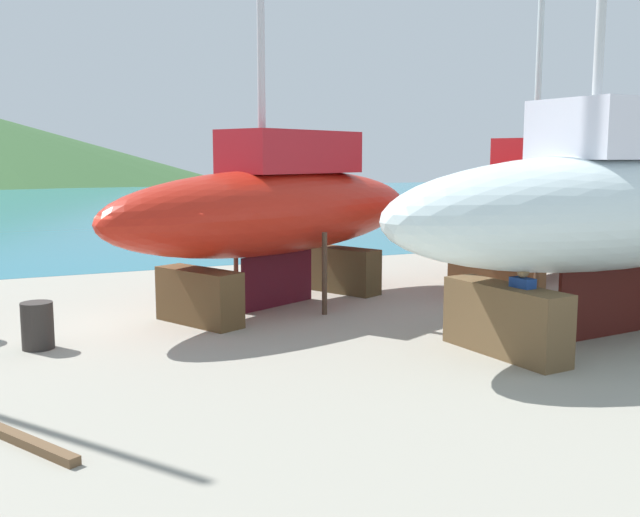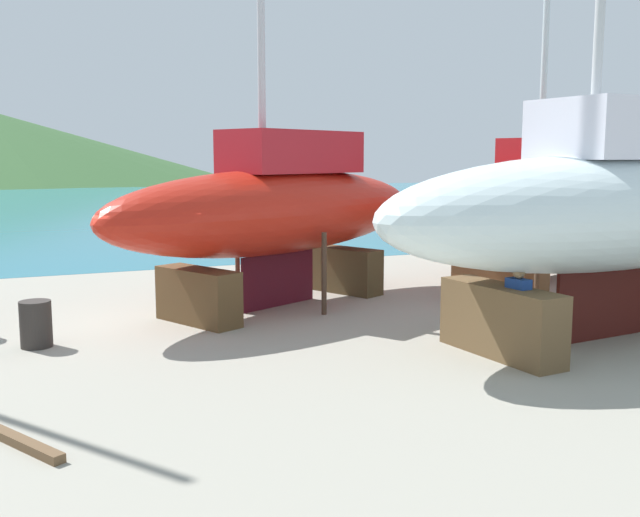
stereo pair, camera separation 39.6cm
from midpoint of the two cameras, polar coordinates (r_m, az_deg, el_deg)
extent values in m
plane|color=#9A9688|center=(13.06, -11.77, -8.20)|extent=(43.81, 43.81, 0.00)
cube|color=teal|center=(56.68, -20.55, 3.82)|extent=(175.24, 66.48, 0.01)
cube|color=brown|center=(16.01, -8.85, -2.93)|extent=(1.55, 2.24, 1.20)
cube|color=#473821|center=(19.48, 2.46, -0.90)|extent=(1.55, 2.24, 1.20)
cylinder|color=#443124|center=(16.62, 1.01, -1.21)|extent=(0.12, 0.12, 1.90)
cylinder|color=#4D2F23|center=(18.66, -5.89, -0.24)|extent=(0.12, 0.12, 1.90)
ellipsoid|color=red|center=(17.45, -2.67, 3.71)|extent=(10.10, 6.67, 2.02)
cube|color=#4B101D|center=(17.66, -2.64, -1.85)|extent=(2.18, 1.09, 1.41)
cube|color=#A81A22|center=(17.76, -1.57, 8.36)|extent=(3.91, 2.98, 1.01)
cylinder|color=#B7B9CE|center=(18.32, 0.04, 9.59)|extent=(3.19, 1.60, 0.13)
cube|color=brown|center=(13.69, 14.84, -4.76)|extent=(0.95, 2.71, 1.29)
cylinder|color=brown|center=(16.76, 17.34, -1.18)|extent=(0.12, 0.12, 2.08)
ellipsoid|color=silver|center=(15.39, 22.44, 3.40)|extent=(11.05, 4.34, 2.26)
cube|color=#471511|center=(15.64, 22.07, -3.64)|extent=(2.58, 0.33, 1.58)
cube|color=silver|center=(15.78, 24.00, 9.18)|extent=(4.05, 2.36, 1.13)
cube|color=brown|center=(20.61, 14.43, -0.44)|extent=(1.70, 2.71, 1.36)
cube|color=brown|center=(25.43, 20.37, 0.87)|extent=(1.70, 2.71, 1.36)
cylinder|color=brown|center=(22.23, 21.97, 0.68)|extent=(0.12, 0.12, 2.01)
cylinder|color=brown|center=(23.79, 13.79, 1.47)|extent=(0.12, 0.12, 2.01)
ellipsoid|color=#AF1911|center=(22.84, 17.89, 4.52)|extent=(11.22, 7.36, 1.86)
cube|color=#4C1B0B|center=(22.97, 17.72, 0.58)|extent=(2.41, 1.11, 1.30)
cube|color=red|center=(23.29, 18.61, 7.75)|extent=(4.36, 3.38, 0.93)
cylinder|color=silver|center=(24.03, 19.48, 8.74)|extent=(3.51, 1.63, 0.13)
cube|color=navy|center=(13.56, 15.99, -5.77)|extent=(0.23, 0.36, 0.90)
cube|color=#1E4193|center=(13.41, 16.11, -2.72)|extent=(0.28, 0.46, 0.56)
sphere|color=#92744D|center=(13.35, 16.17, -1.06)|extent=(0.22, 0.22, 0.22)
cylinder|color=#2F2926|center=(14.82, -20.70, -4.84)|extent=(0.62, 0.62, 0.89)
camera|label=1|loc=(0.20, -89.33, 0.09)|focal=40.76mm
camera|label=2|loc=(0.20, 90.67, -0.09)|focal=40.76mm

